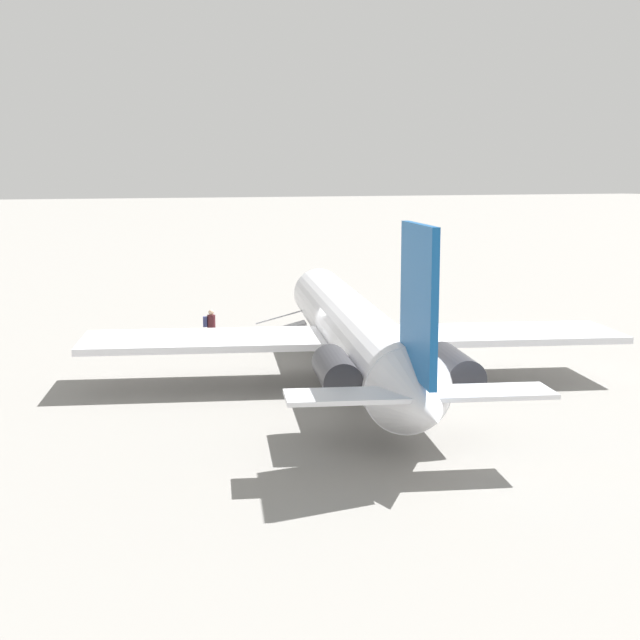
# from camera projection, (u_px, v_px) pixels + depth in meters

# --- Properties ---
(ground_plane) EXTENTS (600.00, 600.00, 0.00)m
(ground_plane) POSITION_uv_depth(u_px,v_px,m) (350.00, 376.00, 33.77)
(ground_plane) COLOR gray
(airplane_main) EXTENTS (25.63, 19.80, 6.32)m
(airplane_main) POSITION_uv_depth(u_px,v_px,m) (354.00, 331.00, 32.64)
(airplane_main) COLOR silver
(airplane_main) RESTS_ON ground
(boarding_stairs) EXTENTS (2.20, 4.13, 1.61)m
(boarding_stairs) POSITION_uv_depth(u_px,v_px,m) (245.00, 340.00, 39.29)
(boarding_stairs) COLOR #B2B2B7
(boarding_stairs) RESTS_ON ground
(passenger) EXTENTS (0.43, 0.57, 1.74)m
(passenger) POSITION_uv_depth(u_px,v_px,m) (211.00, 326.00, 39.00)
(passenger) COLOR #23232D
(passenger) RESTS_ON ground
(traffic_cone_near_stairs) EXTENTS (0.63, 0.63, 0.69)m
(traffic_cone_near_stairs) POSITION_uv_depth(u_px,v_px,m) (115.00, 342.00, 38.92)
(traffic_cone_near_stairs) COLOR black
(traffic_cone_near_stairs) RESTS_ON ground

